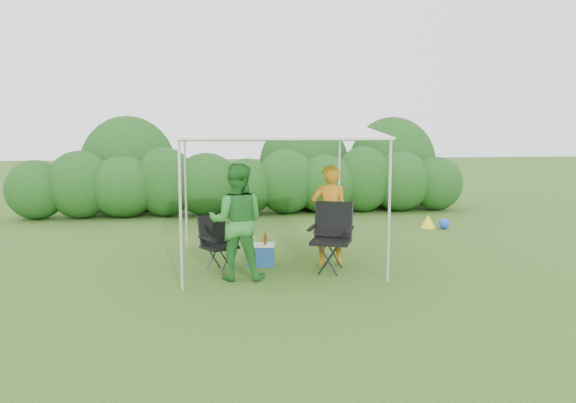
{
  "coord_description": "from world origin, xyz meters",
  "views": [
    {
      "loc": [
        -1.22,
        -8.78,
        2.23
      ],
      "look_at": [
        0.22,
        0.4,
        1.05
      ],
      "focal_mm": 35.0,
      "sensor_mm": 36.0,
      "label": 1
    }
  ],
  "objects": [
    {
      "name": "canopy",
      "position": [
        0.0,
        0.5,
        2.46
      ],
      "size": [
        3.1,
        3.1,
        2.83
      ],
      "color": "silver",
      "rests_on": "ground"
    },
    {
      "name": "hedge",
      "position": [
        0.0,
        6.0,
        0.82
      ],
      "size": [
        12.09,
        1.53,
        1.8
      ],
      "color": "#1E5019",
      "rests_on": "ground"
    },
    {
      "name": "man",
      "position": [
        0.88,
        0.19,
        0.84
      ],
      "size": [
        0.62,
        0.42,
        1.67
      ],
      "primitive_type": "imported",
      "rotation": [
        0.0,
        0.0,
        3.11
      ],
      "color": "#C37516",
      "rests_on": "ground"
    },
    {
      "name": "woman",
      "position": [
        -0.7,
        -0.49,
        0.87
      ],
      "size": [
        0.95,
        0.8,
        1.75
      ],
      "primitive_type": "imported",
      "rotation": [
        0.0,
        0.0,
        2.96
      ],
      "color": "#297F2C",
      "rests_on": "ground"
    },
    {
      "name": "chair_right",
      "position": [
        0.84,
        -0.16,
        0.62
      ],
      "size": [
        0.82,
        0.79,
        1.09
      ],
      "rotation": [
        0.0,
        0.0,
        -0.4
      ],
      "color": "black",
      "rests_on": "ground"
    },
    {
      "name": "bottle",
      "position": [
        -0.18,
        0.24,
        0.47
      ],
      "size": [
        0.05,
        0.05,
        0.2
      ],
      "primitive_type": "cylinder",
      "color": "#592D0C",
      "rests_on": "cooler"
    },
    {
      "name": "ground",
      "position": [
        0.0,
        0.0,
        0.0
      ],
      "size": [
        70.0,
        70.0,
        0.0
      ],
      "primitive_type": "plane",
      "color": "#3B601E"
    },
    {
      "name": "lawn_toy",
      "position": [
        4.02,
        3.25,
        0.14
      ],
      "size": [
        0.6,
        0.5,
        0.3
      ],
      "color": "yellow",
      "rests_on": "ground"
    },
    {
      "name": "cooler",
      "position": [
        -0.24,
        0.28,
        0.18
      ],
      "size": [
        0.49,
        0.39,
        0.37
      ],
      "rotation": [
        0.0,
        0.0,
        -0.19
      ],
      "color": "navy",
      "rests_on": "ground"
    },
    {
      "name": "chair_left",
      "position": [
        -0.98,
        0.1,
        0.5
      ],
      "size": [
        0.68,
        0.67,
        0.88
      ],
      "rotation": [
        0.0,
        0.0,
        0.51
      ],
      "color": "black",
      "rests_on": "ground"
    }
  ]
}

